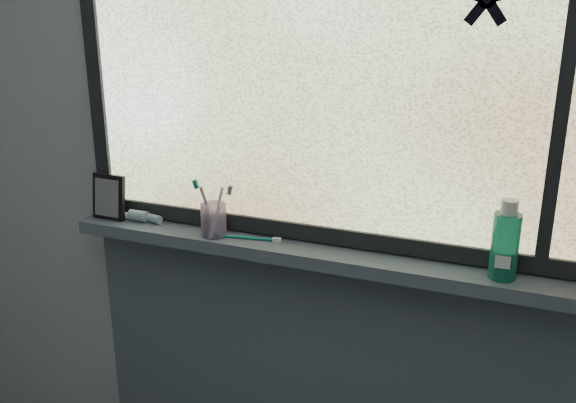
% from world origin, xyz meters
% --- Properties ---
extents(wall_back, '(3.00, 0.01, 2.50)m').
position_xyz_m(wall_back, '(0.00, 1.30, 1.25)').
color(wall_back, '#9EA3A8').
rests_on(wall_back, ground).
extents(windowsill, '(1.62, 0.14, 0.04)m').
position_xyz_m(windowsill, '(0.00, 1.23, 1.00)').
color(windowsill, '#485260').
rests_on(windowsill, wall_back).
extents(sill_apron, '(1.62, 0.02, 0.98)m').
position_xyz_m(sill_apron, '(0.00, 1.29, 0.49)').
color(sill_apron, '#485260').
rests_on(sill_apron, floor).
extents(window_pane, '(1.50, 0.01, 1.00)m').
position_xyz_m(window_pane, '(0.00, 1.28, 1.53)').
color(window_pane, silver).
rests_on(window_pane, wall_back).
extents(frame_bottom, '(1.60, 0.03, 0.05)m').
position_xyz_m(frame_bottom, '(0.00, 1.28, 1.05)').
color(frame_bottom, black).
rests_on(frame_bottom, windowsill).
extents(frame_left, '(0.05, 0.03, 1.10)m').
position_xyz_m(frame_left, '(-0.78, 1.28, 1.53)').
color(frame_left, black).
rests_on(frame_left, wall_back).
extents(frame_mullion, '(0.03, 0.03, 1.00)m').
position_xyz_m(frame_mullion, '(0.60, 1.28, 1.53)').
color(frame_mullion, black).
rests_on(frame_mullion, wall_back).
extents(vanity_mirror, '(0.12, 0.06, 0.15)m').
position_xyz_m(vanity_mirror, '(-0.73, 1.22, 1.09)').
color(vanity_mirror, black).
rests_on(vanity_mirror, windowsill).
extents(toothpaste_tube, '(0.20, 0.06, 0.04)m').
position_xyz_m(toothpaste_tube, '(-0.61, 1.24, 1.04)').
color(toothpaste_tube, silver).
rests_on(toothpaste_tube, windowsill).
extents(toothbrush_cup, '(0.10, 0.10, 0.10)m').
position_xyz_m(toothbrush_cup, '(-0.34, 1.21, 1.07)').
color(toothbrush_cup, '#C6A7DC').
rests_on(toothbrush_cup, windowsill).
extents(toothbrush_lying, '(0.21, 0.05, 0.01)m').
position_xyz_m(toothbrush_lying, '(-0.23, 1.22, 1.03)').
color(toothbrush_lying, '#0D7769').
rests_on(toothbrush_lying, windowsill).
extents(mouthwash_bottle, '(0.09, 0.09, 0.18)m').
position_xyz_m(mouthwash_bottle, '(0.51, 1.22, 1.13)').
color(mouthwash_bottle, '#1C9171').
rests_on(mouthwash_bottle, windowsill).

